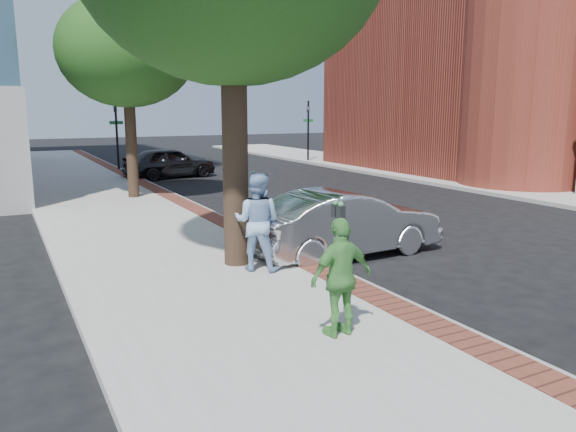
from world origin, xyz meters
TOP-DOWN VIEW (x-y plane):
  - ground at (0.00, 0.00)m, footprint 120.00×120.00m
  - sidewalk at (-1.50, 8.00)m, footprint 5.00×60.00m
  - brick_strip at (0.70, 8.00)m, footprint 0.60×60.00m
  - curb at (1.05, 8.00)m, footprint 0.10×60.00m
  - sidewalk_far at (14.50, 8.00)m, footprint 5.00×60.00m
  - church at (20.98, 13.13)m, footprint 19.00×16.00m
  - signal_near at (0.90, 22.00)m, footprint 0.70×0.15m
  - signal_far at (12.50, 22.00)m, footprint 0.70×0.15m
  - tree_far at (-0.50, 12.00)m, footprint 4.80×4.80m
  - parking_meter at (0.74, 0.13)m, footprint 0.12×0.32m
  - person_gray at (-0.01, 2.46)m, footprint 0.66×0.79m
  - person_officer at (-0.41, 1.28)m, footprint 1.20×1.18m
  - person_green at (-0.74, -2.28)m, footprint 1.02×0.48m
  - sedan_silver at (2.04, 1.87)m, footprint 4.67×1.84m
  - bg_car at (2.61, 18.22)m, footprint 4.60×2.35m

SIDE VIEW (x-z plane):
  - ground at x=0.00m, z-range 0.00..0.00m
  - sidewalk at x=-1.50m, z-range 0.00..0.15m
  - curb at x=1.05m, z-range 0.00..0.15m
  - sidewalk_far at x=14.50m, z-range 0.00..0.15m
  - brick_strip at x=0.70m, z-range 0.15..0.16m
  - bg_car at x=2.61m, z-range 0.00..1.50m
  - sedan_silver at x=2.04m, z-range 0.00..1.51m
  - person_green at x=-0.74m, z-range 0.15..1.85m
  - person_gray at x=-0.01m, z-range 0.15..1.99m
  - person_officer at x=-0.41m, z-range 0.15..2.11m
  - parking_meter at x=0.74m, z-range 0.47..1.94m
  - signal_near at x=0.90m, z-range 0.35..4.15m
  - signal_far at x=12.50m, z-range 0.35..4.15m
  - tree_far at x=-0.50m, z-range 1.73..8.87m
  - church at x=20.98m, z-range -2.94..17.46m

